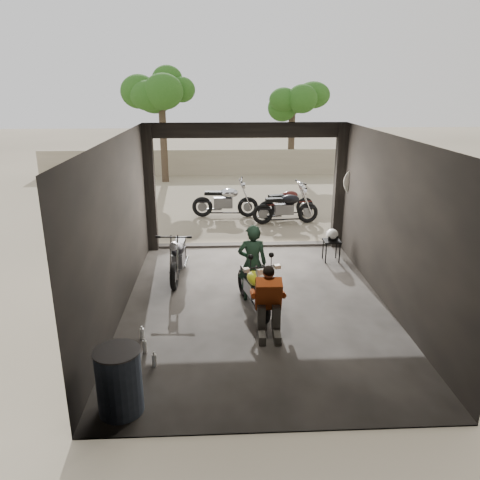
{
  "coord_description": "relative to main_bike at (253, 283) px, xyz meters",
  "views": [
    {
      "loc": [
        -0.71,
        -8.16,
        4.05
      ],
      "look_at": [
        -0.28,
        0.6,
        1.14
      ],
      "focal_mm": 35.0,
      "sensor_mm": 36.0,
      "label": 1
    }
  ],
  "objects": [
    {
      "name": "tree_left",
      "position": [
        -2.93,
        12.61,
        3.46
      ],
      "size": [
        2.2,
        2.2,
        5.6
      ],
      "color": "#382B1E",
      "rests_on": "ground"
    },
    {
      "name": "helmet",
      "position": [
        2.07,
        2.42,
        0.16
      ],
      "size": [
        0.31,
        0.32,
        0.27
      ],
      "primitive_type": "ellipsoid",
      "rotation": [
        0.0,
        0.0,
        -0.08
      ],
      "color": "white",
      "rests_on": "stool"
    },
    {
      "name": "left_bike",
      "position": [
        -1.52,
        1.59,
        0.04
      ],
      "size": [
        0.78,
        1.69,
        1.12
      ],
      "primitive_type": null,
      "rotation": [
        0.0,
        0.0,
        -0.06
      ],
      "color": "black",
      "rests_on": "ground"
    },
    {
      "name": "outside_bike_a",
      "position": [
        -0.4,
        6.57,
        0.1
      ],
      "size": [
        1.89,
        0.87,
        1.25
      ],
      "primitive_type": null,
      "rotation": [
        0.0,
        0.0,
        1.51
      ],
      "color": "black",
      "rests_on": "ground"
    },
    {
      "name": "stool",
      "position": [
        2.07,
        2.4,
        -0.05
      ],
      "size": [
        0.39,
        0.39,
        0.54
      ],
      "rotation": [
        0.0,
        0.0,
        0.32
      ],
      "color": "black",
      "rests_on": "ground"
    },
    {
      "name": "boundary_wall",
      "position": [
        0.07,
        14.11,
        0.08
      ],
      "size": [
        18.0,
        0.3,
        1.2
      ],
      "primitive_type": "cube",
      "color": "gray",
      "rests_on": "ground"
    },
    {
      "name": "garage",
      "position": [
        0.07,
        0.65,
        0.76
      ],
      "size": [
        7.0,
        7.13,
        3.2
      ],
      "color": "#2D2B28",
      "rests_on": "ground"
    },
    {
      "name": "tree_right",
      "position": [
        2.87,
        14.11,
        3.04
      ],
      "size": [
        2.2,
        2.2,
        5.0
      ],
      "color": "#382B1E",
      "rests_on": "ground"
    },
    {
      "name": "outside_bike_c",
      "position": [
        1.44,
        5.72,
        0.08
      ],
      "size": [
        1.81,
        0.84,
        1.2
      ],
      "primitive_type": null,
      "rotation": [
        0.0,
        0.0,
        1.63
      ],
      "color": "black",
      "rests_on": "ground"
    },
    {
      "name": "mechanic",
      "position": [
        0.19,
        -1.02,
        0.05
      ],
      "size": [
        0.61,
        0.81,
        1.15
      ],
      "primitive_type": null,
      "rotation": [
        0.0,
        0.0,
        -0.03
      ],
      "color": "#C14C19",
      "rests_on": "ground"
    },
    {
      "name": "main_bike",
      "position": [
        0.0,
        0.0,
        0.0
      ],
      "size": [
        1.0,
        1.68,
        1.04
      ],
      "primitive_type": null,
      "rotation": [
        0.0,
        0.0,
        0.24
      ],
      "color": "white",
      "rests_on": "ground"
    },
    {
      "name": "ground",
      "position": [
        0.07,
        0.11,
        -0.52
      ],
      "size": [
        80.0,
        80.0,
        0.0
      ],
      "primitive_type": "plane",
      "color": "#7A6D56",
      "rests_on": "ground"
    },
    {
      "name": "outside_bike_b",
      "position": [
        1.55,
        6.43,
        0.05
      ],
      "size": [
        1.81,
        1.13,
        1.14
      ],
      "primitive_type": null,
      "rotation": [
        0.0,
        0.0,
        1.85
      ],
      "color": "#431410",
      "rests_on": "ground"
    },
    {
      "name": "rider",
      "position": [
        0.01,
        0.36,
        0.26
      ],
      "size": [
        0.57,
        0.38,
        1.56
      ],
      "primitive_type": "imported",
      "rotation": [
        0.0,
        0.0,
        3.13
      ],
      "color": "black",
      "rests_on": "ground"
    },
    {
      "name": "oil_drum",
      "position": [
        -1.93,
        -2.89,
        -0.07
      ],
      "size": [
        0.69,
        0.69,
        0.9
      ],
      "primitive_type": "cylinder",
      "rotation": [
        0.0,
        0.0,
        -0.21
      ],
      "color": "#455774",
      "rests_on": "ground"
    },
    {
      "name": "sign_post",
      "position": [
        2.8,
        3.09,
        0.92
      ],
      "size": [
        0.72,
        0.08,
        2.17
      ],
      "rotation": [
        0.0,
        0.0,
        0.14
      ],
      "color": "black",
      "rests_on": "ground"
    }
  ]
}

